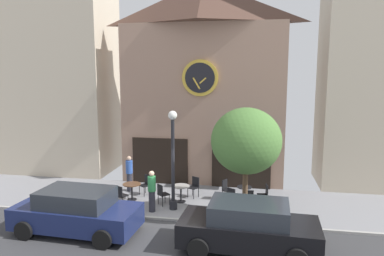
% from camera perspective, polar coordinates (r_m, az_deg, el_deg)
% --- Properties ---
extents(ground_plane, '(27.73, 9.99, 0.13)m').
position_cam_1_polar(ground_plane, '(13.71, -4.55, -15.14)').
color(ground_plane, gray).
extents(clock_building, '(8.01, 3.36, 9.87)m').
position_cam_1_polar(clock_building, '(18.35, 1.82, 7.44)').
color(clock_building, '#9E7A66').
rests_on(clock_building, ground_plane).
extents(neighbor_building_left, '(6.46, 3.45, 11.16)m').
position_cam_1_polar(neighbor_building_left, '(21.86, -20.74, 8.36)').
color(neighbor_building_left, beige).
rests_on(neighbor_building_left, ground_plane).
extents(neighbor_building_right, '(5.24, 3.16, 13.72)m').
position_cam_1_polar(neighbor_building_right, '(19.59, 27.63, 11.70)').
color(neighbor_building_right, beige).
rests_on(neighbor_building_right, ground_plane).
extents(street_lamp, '(0.36, 0.36, 4.03)m').
position_cam_1_polar(street_lamp, '(14.57, -3.01, -5.05)').
color(street_lamp, black).
rests_on(street_lamp, ground_plane).
extents(street_tree, '(2.58, 2.33, 4.26)m').
position_cam_1_polar(street_tree, '(13.43, 8.50, -2.06)').
color(street_tree, brown).
rests_on(street_tree, ground_plane).
extents(cafe_table_leftmost, '(0.79, 0.79, 0.72)m').
position_cam_1_polar(cafe_table_leftmost, '(16.22, -9.42, -9.25)').
color(cafe_table_leftmost, black).
rests_on(cafe_table_leftmost, ground_plane).
extents(cafe_table_center_left, '(0.76, 0.76, 0.72)m').
position_cam_1_polar(cafe_table_center_left, '(15.78, -1.75, -9.70)').
color(cafe_table_center_left, black).
rests_on(cafe_table_center_left, ground_plane).
extents(cafe_table_near_curb, '(0.62, 0.62, 0.75)m').
position_cam_1_polar(cafe_table_near_curb, '(15.71, 8.22, -9.99)').
color(cafe_table_near_curb, black).
rests_on(cafe_table_near_curb, ground_plane).
extents(cafe_chair_near_tree, '(0.57, 0.57, 0.90)m').
position_cam_1_polar(cafe_chair_near_tree, '(15.47, -4.73, -10.10)').
color(cafe_chair_near_tree, black).
rests_on(cafe_chair_near_tree, ground_plane).
extents(cafe_chair_near_lamp, '(0.46, 0.46, 0.90)m').
position_cam_1_polar(cafe_chair_near_lamp, '(15.65, 11.29, -10.03)').
color(cafe_chair_near_lamp, black).
rests_on(cafe_chair_near_lamp, ground_plane).
extents(cafe_chair_left_end, '(0.55, 0.55, 0.90)m').
position_cam_1_polar(cafe_chair_left_end, '(16.81, -7.23, -8.59)').
color(cafe_chair_left_end, black).
rests_on(cafe_chair_left_end, ground_plane).
extents(cafe_chair_outer, '(0.41, 0.41, 0.90)m').
position_cam_1_polar(cafe_chair_outer, '(14.95, 8.88, -10.87)').
color(cafe_chair_outer, black).
rests_on(cafe_chair_outer, ground_plane).
extents(cafe_chair_right_end, '(0.54, 0.54, 0.90)m').
position_cam_1_polar(cafe_chair_right_end, '(16.38, 0.37, -8.99)').
color(cafe_chair_right_end, black).
rests_on(cafe_chair_right_end, ground_plane).
extents(cafe_chair_facing_street, '(0.53, 0.53, 0.90)m').
position_cam_1_polar(cafe_chair_facing_street, '(15.52, -11.14, -10.17)').
color(cafe_chair_facing_street, black).
rests_on(cafe_chair_facing_street, ground_plane).
extents(cafe_chair_corner, '(0.56, 0.56, 0.90)m').
position_cam_1_polar(cafe_chair_corner, '(15.07, 6.42, -10.65)').
color(cafe_chair_corner, black).
rests_on(cafe_chair_corner, ground_plane).
extents(cafe_chair_mid_row, '(0.54, 0.54, 0.90)m').
position_cam_1_polar(cafe_chair_mid_row, '(16.07, 5.43, -9.39)').
color(cafe_chair_mid_row, black).
rests_on(cafe_chair_mid_row, ground_plane).
extents(pedestrian_green, '(0.42, 0.42, 1.67)m').
position_cam_1_polar(pedestrian_green, '(14.73, -6.32, -9.74)').
color(pedestrian_green, '#2D2D38').
rests_on(pedestrian_green, ground_plane).
extents(pedestrian_blue, '(0.39, 0.39, 1.67)m').
position_cam_1_polar(pedestrian_blue, '(17.34, -9.81, -6.96)').
color(pedestrian_blue, '#2D2D38').
rests_on(pedestrian_blue, ground_plane).
extents(parked_car_navy, '(4.39, 2.21, 1.55)m').
position_cam_1_polar(parked_car_navy, '(13.47, -17.66, -12.38)').
color(parked_car_navy, navy).
rests_on(parked_car_navy, ground_plane).
extents(parked_car_black, '(4.38, 2.18, 1.55)m').
position_cam_1_polar(parked_car_black, '(11.85, 8.88, -15.05)').
color(parked_car_black, black).
rests_on(parked_car_black, ground_plane).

